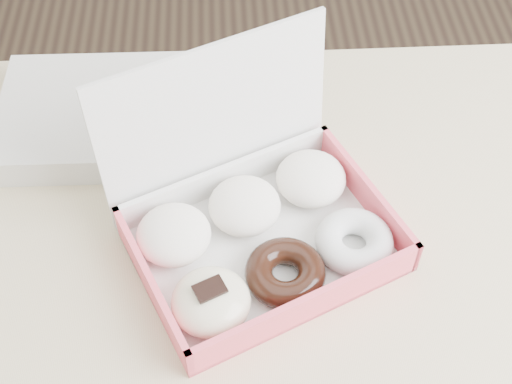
{
  "coord_description": "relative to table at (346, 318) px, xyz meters",
  "views": [
    {
      "loc": [
        -0.13,
        -0.41,
        1.43
      ],
      "look_at": [
        -0.1,
        0.07,
        0.83
      ],
      "focal_mm": 50.0,
      "sensor_mm": 36.0,
      "label": 1
    }
  ],
  "objects": [
    {
      "name": "table",
      "position": [
        0.0,
        0.0,
        0.0
      ],
      "size": [
        1.2,
        0.8,
        0.75
      ],
      "color": "tan",
      "rests_on": "ground"
    },
    {
      "name": "donut_box",
      "position": [
        -0.11,
        0.06,
        0.11
      ],
      "size": [
        0.35,
        0.33,
        0.21
      ],
      "rotation": [
        0.0,
        0.0,
        0.43
      ],
      "color": "white",
      "rests_on": "table"
    },
    {
      "name": "newspapers",
      "position": [
        -0.3,
        0.26,
        0.1
      ],
      "size": [
        0.26,
        0.21,
        0.04
      ],
      "primitive_type": "cube",
      "rotation": [
        0.0,
        0.0,
        -0.02
      ],
      "color": "white",
      "rests_on": "table"
    }
  ]
}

